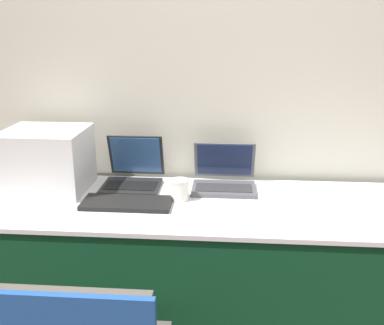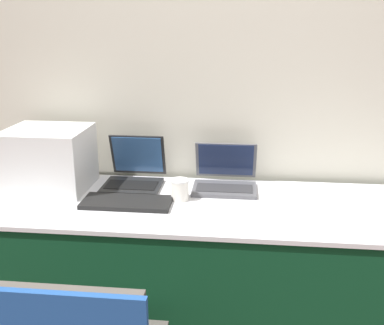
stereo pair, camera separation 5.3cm
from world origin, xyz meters
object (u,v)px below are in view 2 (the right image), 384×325
(printer, at_px, (49,156))
(laptop_left, at_px, (134,174))
(laptop_right, at_px, (225,178))
(coffee_cup, at_px, (180,190))
(external_keyboard, at_px, (127,202))

(printer, distance_m, laptop_left, 0.42)
(laptop_right, relative_size, coffee_cup, 3.13)
(laptop_right, height_order, external_keyboard, laptop_right)
(laptop_left, height_order, external_keyboard, laptop_left)
(printer, relative_size, laptop_left, 1.25)
(laptop_left, relative_size, external_keyboard, 0.76)
(printer, xyz_separation_m, laptop_right, (0.85, 0.09, -0.11))
(laptop_right, xyz_separation_m, coffee_cup, (-0.20, -0.18, 0.00))
(laptop_left, height_order, laptop_right, laptop_left)
(laptop_left, distance_m, coffee_cup, 0.31)
(coffee_cup, bearing_deg, external_keyboard, -160.04)
(laptop_right, height_order, coffee_cup, laptop_right)
(printer, height_order, laptop_left, printer)
(laptop_right, xyz_separation_m, external_keyboard, (-0.43, -0.27, -0.04))
(laptop_left, relative_size, laptop_right, 0.99)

